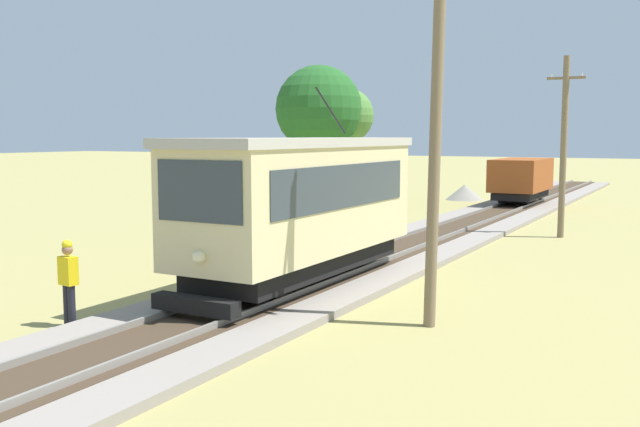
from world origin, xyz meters
name	(u,v)px	position (x,y,z in m)	size (l,w,h in m)	color
red_tram	(301,203)	(0.00, 15.06, 2.19)	(2.60, 8.54, 4.79)	beige
freight_car	(521,179)	(0.00, 38.75, 1.56)	(2.40, 5.20, 2.31)	#93471E
utility_pole_near_tram	(436,125)	(4.04, 13.55, 4.08)	(1.40, 0.60, 7.97)	#7A664C
utility_pole_mid	(564,145)	(4.04, 27.86, 3.52)	(1.40, 0.25, 6.84)	#7A664C
gravel_pile	(464,192)	(-4.03, 41.60, 0.46)	(2.26, 2.26, 0.93)	gray
track_worker	(68,279)	(-2.41, 9.84, 0.98)	(0.41, 0.29, 1.78)	black
tree_right_near	(319,109)	(-11.26, 36.42, 5.42)	(5.08, 5.08, 7.97)	#4C3823
tree_left_far	(347,116)	(-10.16, 37.85, 5.03)	(3.24, 3.24, 6.69)	#4C3823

